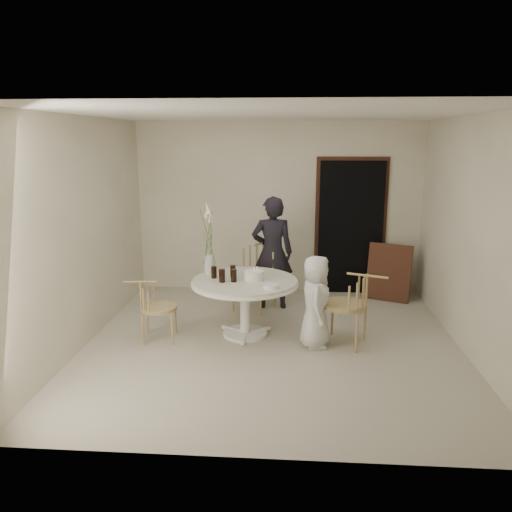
# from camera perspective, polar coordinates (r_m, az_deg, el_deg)

# --- Properties ---
(ground) EXTENTS (4.50, 4.50, 0.00)m
(ground) POSITION_cam_1_polar(r_m,az_deg,el_deg) (6.18, 1.82, -9.94)
(ground) COLOR #BAB49E
(ground) RESTS_ON ground
(room_shell) EXTENTS (4.50, 4.50, 4.50)m
(room_shell) POSITION_cam_1_polar(r_m,az_deg,el_deg) (5.73, 1.94, 5.10)
(room_shell) COLOR white
(room_shell) RESTS_ON ground
(doorway) EXTENTS (1.00, 0.10, 2.10)m
(doorway) POSITION_cam_1_polar(r_m,az_deg,el_deg) (8.04, 10.75, 3.15)
(doorway) COLOR black
(doorway) RESTS_ON ground
(door_trim) EXTENTS (1.12, 0.03, 2.22)m
(door_trim) POSITION_cam_1_polar(r_m,az_deg,el_deg) (8.07, 10.74, 3.62)
(door_trim) COLOR #502F1B
(door_trim) RESTS_ON ground
(table) EXTENTS (1.33, 1.33, 0.73)m
(table) POSITION_cam_1_polar(r_m,az_deg,el_deg) (6.22, -1.28, -3.72)
(table) COLOR white
(table) RESTS_ON ground
(picture_frame) EXTENTS (0.68, 0.44, 0.87)m
(picture_frame) POSITION_cam_1_polar(r_m,az_deg,el_deg) (7.89, 14.94, -1.83)
(picture_frame) COLOR #502F1B
(picture_frame) RESTS_ON ground
(chair_far) EXTENTS (0.69, 0.71, 0.97)m
(chair_far) POSITION_cam_1_polar(r_m,az_deg,el_deg) (7.26, 0.32, -1.09)
(chair_far) COLOR tan
(chair_far) RESTS_ON ground
(chair_right) EXTENTS (0.65, 0.62, 0.91)m
(chair_right) POSITION_cam_1_polar(r_m,az_deg,el_deg) (6.03, 11.31, -4.82)
(chair_right) COLOR tan
(chair_right) RESTS_ON ground
(chair_left) EXTENTS (0.49, 0.46, 0.77)m
(chair_left) POSITION_cam_1_polar(r_m,az_deg,el_deg) (6.24, -12.07, -5.11)
(chair_left) COLOR tan
(chair_left) RESTS_ON ground
(girl) EXTENTS (0.62, 0.43, 1.64)m
(girl) POSITION_cam_1_polar(r_m,az_deg,el_deg) (7.22, 1.88, 0.37)
(girl) COLOR black
(girl) RESTS_ON ground
(boy) EXTENTS (0.37, 0.55, 1.11)m
(boy) POSITION_cam_1_polar(r_m,az_deg,el_deg) (5.95, 6.82, -5.21)
(boy) COLOR silver
(boy) RESTS_ON ground
(birthday_cake) EXTENTS (0.24, 0.24, 0.17)m
(birthday_cake) POSITION_cam_1_polar(r_m,az_deg,el_deg) (6.16, -0.25, -2.22)
(birthday_cake) COLOR white
(birthday_cake) RESTS_ON table
(cola_tumbler_a) EXTENTS (0.08, 0.08, 0.16)m
(cola_tumbler_a) POSITION_cam_1_polar(r_m,az_deg,el_deg) (6.07, -3.91, -2.26)
(cola_tumbler_a) COLOR black
(cola_tumbler_a) RESTS_ON table
(cola_tumbler_b) EXTENTS (0.09, 0.09, 0.16)m
(cola_tumbler_b) POSITION_cam_1_polar(r_m,az_deg,el_deg) (6.08, -2.56, -2.25)
(cola_tumbler_b) COLOR black
(cola_tumbler_b) RESTS_ON table
(cola_tumbler_c) EXTENTS (0.09, 0.09, 0.15)m
(cola_tumbler_c) POSITION_cam_1_polar(r_m,az_deg,el_deg) (6.26, -4.83, -1.86)
(cola_tumbler_c) COLOR black
(cola_tumbler_c) RESTS_ON table
(cola_tumbler_d) EXTENTS (0.08, 0.08, 0.15)m
(cola_tumbler_d) POSITION_cam_1_polar(r_m,az_deg,el_deg) (6.29, -2.66, -1.74)
(cola_tumbler_d) COLOR black
(cola_tumbler_d) RESTS_ON table
(plate_stack) EXTENTS (0.20, 0.20, 0.05)m
(plate_stack) POSITION_cam_1_polar(r_m,az_deg,el_deg) (5.83, 1.72, -3.47)
(plate_stack) COLOR white
(plate_stack) RESTS_ON table
(flower_vase) EXTENTS (0.13, 0.13, 0.94)m
(flower_vase) POSITION_cam_1_polar(r_m,az_deg,el_deg) (6.40, -5.39, 0.84)
(flower_vase) COLOR silver
(flower_vase) RESTS_ON table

